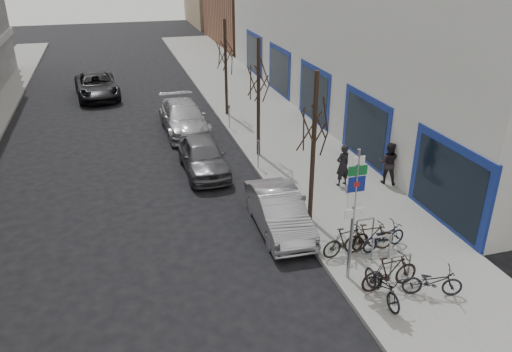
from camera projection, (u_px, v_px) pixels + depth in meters
ground at (270, 295)px, 14.18m from camera, size 120.00×120.00×0.00m
sidewalk_east at (296, 151)px, 24.02m from camera, size 5.00×70.00×0.15m
commercial_building at (457, 20)px, 30.37m from camera, size 20.00×32.00×10.00m
brick_building_far at (273, 2)px, 50.73m from camera, size 12.00×14.00×8.00m
highway_sign_pole at (354, 208)px, 13.75m from camera, size 0.55×0.10×4.20m
bike_rack at (382, 244)px, 15.39m from camera, size 0.66×2.26×0.83m
tree_near at (315, 113)px, 16.18m from camera, size 1.80×1.80×5.50m
tree_mid at (258, 70)px, 21.86m from camera, size 1.80×1.80×5.50m
tree_far at (225, 45)px, 27.53m from camera, size 1.80×1.80×5.50m
meter_front at (304, 209)px, 16.96m from camera, size 0.10×0.08×1.27m
meter_mid at (258, 151)px, 21.76m from camera, size 0.10×0.08×1.27m
meter_back at (229, 114)px, 26.57m from camera, size 0.10×0.08×1.27m
bike_near_left at (383, 283)px, 13.58m from camera, size 0.60×1.80×1.09m
bike_near_right at (390, 272)px, 14.02m from camera, size 1.85×0.66×1.10m
bike_mid_curb at (384, 235)px, 15.92m from camera, size 1.73×0.82×1.01m
bike_mid_inner at (347, 241)px, 15.58m from camera, size 1.76×0.73×1.03m
bike_far_curb at (433, 279)px, 13.78m from camera, size 1.74×1.04×1.02m
bike_far_inner at (369, 237)px, 15.77m from camera, size 1.73×0.60×1.04m
parked_car_front at (279, 212)px, 17.22m from camera, size 1.62×4.32×1.41m
parked_car_mid at (203, 156)px, 21.71m from camera, size 1.84×4.45×1.51m
parked_car_back at (184, 118)px, 26.47m from camera, size 2.29×5.45×1.57m
lane_car at (97, 86)px, 32.66m from camera, size 3.05×5.75×1.54m
pedestrian_near at (343, 165)px, 20.07m from camera, size 0.72×0.57×1.75m
pedestrian_far at (389, 163)px, 20.27m from camera, size 0.79×0.76×1.79m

